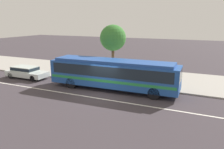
% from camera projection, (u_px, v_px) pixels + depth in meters
% --- Properties ---
extents(ground_plane, '(120.00, 120.00, 0.00)m').
position_uv_depth(ground_plane, '(102.00, 95.00, 18.72)').
color(ground_plane, '#3C353A').
extents(sidewalk_slab, '(60.00, 8.00, 0.12)m').
position_uv_depth(sidewalk_slab, '(130.00, 76.00, 25.04)').
color(sidewalk_slab, '#A29D95').
rests_on(sidewalk_slab, ground_plane).
extents(lane_stripe_center, '(56.00, 0.16, 0.01)m').
position_uv_depth(lane_stripe_center, '(97.00, 98.00, 18.01)').
color(lane_stripe_center, silver).
rests_on(lane_stripe_center, ground_plane).
extents(transit_bus, '(11.89, 2.77, 2.78)m').
position_uv_depth(transit_bus, '(113.00, 73.00, 19.82)').
color(transit_bus, '#204D9E').
rests_on(transit_bus, ground_plane).
extents(sedan_behind_bus, '(4.76, 1.87, 1.29)m').
position_uv_depth(sedan_behind_bus, '(26.00, 72.00, 24.15)').
color(sedan_behind_bus, silver).
rests_on(sedan_behind_bus, ground_plane).
extents(pedestrian_waiting_near_sign, '(0.43, 0.43, 1.61)m').
position_uv_depth(pedestrian_waiting_near_sign, '(133.00, 71.00, 22.77)').
color(pedestrian_waiting_near_sign, navy).
rests_on(pedestrian_waiting_near_sign, sidewalk_slab).
extents(bus_stop_sign, '(0.09, 0.44, 2.49)m').
position_uv_depth(bus_stop_sign, '(175.00, 73.00, 19.23)').
color(bus_stop_sign, gray).
rests_on(bus_stop_sign, sidewalk_slab).
extents(street_tree_near_stop, '(2.82, 2.82, 5.67)m').
position_uv_depth(street_tree_near_stop, '(113.00, 38.00, 23.66)').
color(street_tree_near_stop, brown).
rests_on(street_tree_near_stop, sidewalk_slab).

